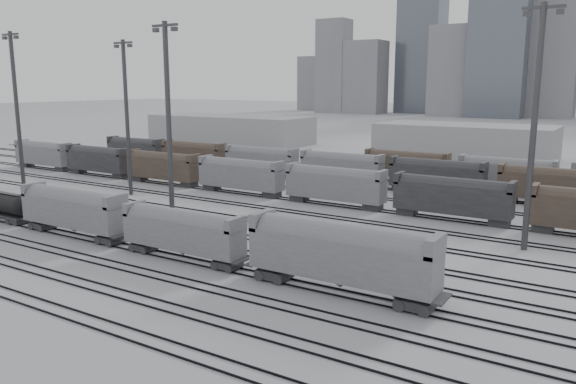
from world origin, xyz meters
The scene contains 16 objects.
ground centered at (0.00, 0.00, 0.00)m, with size 900.00×900.00×0.00m, color silver.
tracks centered at (0.00, 17.50, 0.08)m, with size 220.00×71.50×0.16m.
hopper_car_a centered at (-9.92, 1.00, 3.35)m, with size 15.16×3.01×5.42m.
hopper_car_b centered at (6.87, 1.00, 3.10)m, with size 14.03×2.79×5.02m.
hopper_car_c centered at (24.48, 1.00, 3.67)m, with size 16.61×3.30×5.94m.
light_mast_a centered at (-43.58, 16.58, 13.70)m, with size 4.13×0.66×25.82m.
light_mast_b centered at (-23.29, 21.87, 12.75)m, with size 3.84×0.62×24.03m.
light_mast_c centered at (-4.19, 11.15, 13.10)m, with size 3.95×0.63×24.70m.
light_mast_d centered at (35.39, 22.88, 13.45)m, with size 4.06×0.65×25.35m.
bg_string_near centered at (8.00, 32.00, 2.80)m, with size 151.00×3.00×5.60m.
bg_string_mid centered at (18.00, 48.00, 2.80)m, with size 151.00×3.00×5.60m.
bg_string_far centered at (35.50, 56.00, 2.80)m, with size 66.00×3.00×5.60m.
warehouse_left centered at (-60.00, 95.00, 4.00)m, with size 50.00×18.00×8.00m, color #969698.
warehouse_mid centered at (10.00, 95.00, 4.00)m, with size 40.00×18.00×8.00m, color #969698.
skyline centered at (10.84, 280.00, 34.73)m, with size 316.00×22.40×95.00m.
crane_left centered at (-28.74, 305.00, 57.39)m, with size 42.00×1.80×100.00m.
Camera 1 is at (44.49, -39.45, 17.43)m, focal length 35.00 mm.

